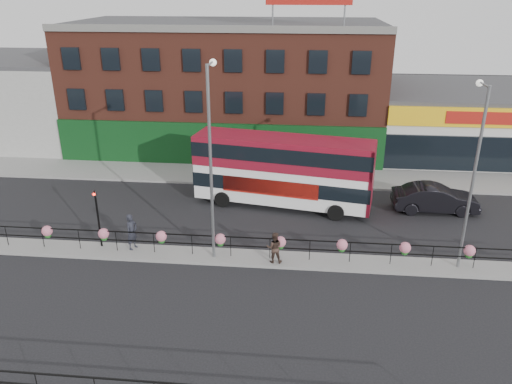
# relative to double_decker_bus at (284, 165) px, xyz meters

# --- Properties ---
(ground) EXTENTS (120.00, 120.00, 0.00)m
(ground) POSITION_rel_double_decker_bus_xyz_m (-1.32, -6.95, -2.74)
(ground) COLOR black
(ground) RESTS_ON ground
(north_pavement) EXTENTS (60.00, 4.00, 0.15)m
(north_pavement) POSITION_rel_double_decker_bus_xyz_m (-1.32, 5.05, -2.66)
(north_pavement) COLOR gray
(north_pavement) RESTS_ON ground
(median) EXTENTS (60.00, 1.60, 0.15)m
(median) POSITION_rel_double_decker_bus_xyz_m (-1.32, -6.95, -2.66)
(median) COLOR gray
(median) RESTS_ON ground
(brick_building) EXTENTS (25.00, 12.21, 10.30)m
(brick_building) POSITION_rel_double_decker_bus_xyz_m (-5.32, 13.00, 2.39)
(brick_building) COLOR brown
(brick_building) RESTS_ON ground
(supermarket) EXTENTS (15.00, 12.25, 5.30)m
(supermarket) POSITION_rel_double_decker_bus_xyz_m (14.68, 12.95, -0.09)
(supermarket) COLOR silver
(supermarket) RESTS_ON ground
(warehouse_west) EXTENTS (15.50, 12.00, 7.30)m
(warehouse_west) POSITION_rel_double_decker_bus_xyz_m (-25.57, 13.05, 0.91)
(warehouse_west) COLOR #A1A19D
(warehouse_west) RESTS_ON ground
(median_railing) EXTENTS (30.04, 0.56, 1.23)m
(median_railing) POSITION_rel_double_decker_bus_xyz_m (-1.32, -6.95, -1.69)
(median_railing) COLOR black
(median_railing) RESTS_ON median
(double_decker_bus) EXTENTS (11.31, 4.54, 4.46)m
(double_decker_bus) POSITION_rel_double_decker_bus_xyz_m (0.00, 0.00, 0.00)
(double_decker_bus) COLOR white
(double_decker_bus) RESTS_ON ground
(car) EXTENTS (1.95, 5.18, 1.69)m
(car) POSITION_rel_double_decker_bus_xyz_m (9.37, 0.06, -1.89)
(car) COLOR black
(car) RESTS_ON ground
(pedestrian_a) EXTENTS (1.04, 0.97, 1.95)m
(pedestrian_a) POSITION_rel_double_decker_bus_xyz_m (-7.55, -6.64, -1.61)
(pedestrian_a) COLOR black
(pedestrian_a) RESTS_ON median
(pedestrian_b) EXTENTS (0.89, 0.74, 1.63)m
(pedestrian_b) POSITION_rel_double_decker_bus_xyz_m (-0.08, -7.32, -1.77)
(pedestrian_b) COLOR #3A2921
(pedestrian_b) RESTS_ON median
(lamp_column_west) EXTENTS (0.35, 1.70, 9.68)m
(lamp_column_west) POSITION_rel_double_decker_bus_xyz_m (-3.17, -6.84, 3.15)
(lamp_column_west) COLOR slate
(lamp_column_west) RESTS_ON median
(lamp_column_east) EXTENTS (0.32, 1.56, 8.92)m
(lamp_column_east) POSITION_rel_double_decker_bus_xyz_m (8.97, -6.66, 2.70)
(lamp_column_east) COLOR slate
(lamp_column_east) RESTS_ON median
(traffic_light_median) EXTENTS (0.15, 0.28, 3.65)m
(traffic_light_median) POSITION_rel_double_decker_bus_xyz_m (-9.32, -6.56, -0.27)
(traffic_light_median) COLOR black
(traffic_light_median) RESTS_ON median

